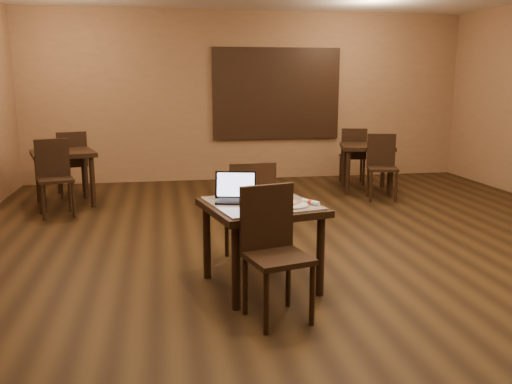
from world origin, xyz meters
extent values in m
plane|color=black|center=(0.00, 0.00, 0.00)|extent=(10.00, 10.00, 0.00)
cube|color=#8E6548|center=(0.00, 5.00, 1.50)|extent=(8.00, 0.02, 3.00)
cube|color=#244B87|center=(0.50, 4.97, 1.55)|extent=(2.20, 0.04, 1.50)
cube|color=black|center=(0.50, 4.95, 1.55)|extent=(2.34, 0.02, 1.64)
cylinder|color=black|center=(-1.04, -0.77, 0.35)|extent=(0.07, 0.07, 0.71)
cylinder|color=black|center=(-1.21, -0.03, 0.35)|extent=(0.07, 0.07, 0.71)
cylinder|color=black|center=(-0.30, -0.61, 0.35)|extent=(0.07, 0.07, 0.71)
cylinder|color=black|center=(-0.47, 0.14, 0.35)|extent=(0.07, 0.07, 0.71)
cube|color=black|center=(-0.75, -0.32, 0.72)|extent=(1.10, 1.10, 0.06)
cube|color=#211CB8|center=(-0.75, -0.32, 0.76)|extent=(1.00, 1.00, 0.02)
cylinder|color=black|center=(-0.89, -1.25, 0.24)|extent=(0.04, 0.04, 0.47)
cylinder|color=black|center=(-0.98, -0.88, 0.24)|extent=(0.04, 0.04, 0.47)
cylinder|color=black|center=(-0.52, -1.15, 0.24)|extent=(0.04, 0.04, 0.47)
cylinder|color=black|center=(-0.62, -0.79, 0.24)|extent=(0.04, 0.04, 0.47)
cube|color=black|center=(-0.75, -1.02, 0.49)|extent=(0.54, 0.54, 0.04)
cube|color=black|center=(-0.80, -0.83, 0.77)|extent=(0.44, 0.15, 0.50)
cylinder|color=black|center=(-0.57, 0.58, 0.24)|extent=(0.04, 0.04, 0.48)
cylinder|color=black|center=(-0.55, 0.20, 0.24)|extent=(0.04, 0.04, 0.48)
cylinder|color=black|center=(-0.95, 0.56, 0.24)|extent=(0.04, 0.04, 0.48)
cylinder|color=black|center=(-0.93, 0.18, 0.24)|extent=(0.04, 0.04, 0.48)
cube|color=black|center=(-0.75, 0.38, 0.50)|extent=(0.47, 0.47, 0.04)
cube|color=black|center=(-0.74, 0.18, 0.78)|extent=(0.45, 0.07, 0.51)
cube|color=black|center=(-0.95, -0.27, 0.77)|extent=(0.41, 0.33, 0.02)
cube|color=black|center=(-0.95, -0.14, 0.89)|extent=(0.36, 0.14, 0.24)
cube|color=silver|center=(-0.95, -0.15, 0.89)|extent=(0.33, 0.12, 0.21)
cylinder|color=white|center=(-0.53, -0.50, 0.77)|extent=(0.29, 0.29, 0.02)
cylinder|color=silver|center=(-0.63, -0.08, 0.77)|extent=(0.36, 0.36, 0.01)
cylinder|color=beige|center=(-0.63, -0.08, 0.78)|extent=(0.31, 0.31, 0.02)
torus|color=#B37A39|center=(-0.63, -0.08, 0.78)|extent=(0.32, 0.32, 0.02)
cube|color=silver|center=(-0.61, -0.10, 0.79)|extent=(0.26, 0.25, 0.01)
cylinder|color=white|center=(-0.35, -0.46, 0.78)|extent=(0.13, 0.17, 0.04)
cylinder|color=#AC2C15|center=(-0.35, -0.46, 0.78)|extent=(0.05, 0.05, 0.04)
cylinder|color=black|center=(1.31, 3.28, 0.36)|extent=(0.07, 0.07, 0.73)
cylinder|color=black|center=(1.46, 3.92, 0.36)|extent=(0.07, 0.07, 0.73)
cylinder|color=black|center=(1.94, 3.13, 0.36)|extent=(0.07, 0.07, 0.73)
cylinder|color=black|center=(2.10, 3.76, 0.36)|extent=(0.07, 0.07, 0.73)
cube|color=black|center=(1.70, 3.52, 0.74)|extent=(0.99, 0.99, 0.06)
cylinder|color=black|center=(1.48, 2.72, 0.23)|extent=(0.04, 0.04, 0.46)
cylinder|color=black|center=(1.57, 3.08, 0.23)|extent=(0.04, 0.04, 0.46)
cylinder|color=black|center=(1.84, 2.63, 0.23)|extent=(0.04, 0.04, 0.46)
cylinder|color=black|center=(1.93, 2.99, 0.23)|extent=(0.04, 0.04, 0.46)
cube|color=black|center=(1.70, 2.86, 0.48)|extent=(0.52, 0.52, 0.04)
cube|color=black|center=(1.75, 3.05, 0.75)|extent=(0.43, 0.14, 0.49)
cylinder|color=black|center=(1.93, 4.32, 0.23)|extent=(0.04, 0.04, 0.46)
cylinder|color=black|center=(1.84, 3.96, 0.23)|extent=(0.04, 0.04, 0.46)
cylinder|color=black|center=(1.57, 4.41, 0.23)|extent=(0.04, 0.04, 0.46)
cylinder|color=black|center=(1.48, 4.05, 0.23)|extent=(0.04, 0.04, 0.46)
cube|color=black|center=(1.70, 4.19, 0.48)|extent=(0.52, 0.52, 0.04)
cube|color=black|center=(1.66, 4.00, 0.75)|extent=(0.43, 0.14, 0.49)
cylinder|color=black|center=(-3.23, 2.92, 0.37)|extent=(0.07, 0.07, 0.75)
cylinder|color=black|center=(-3.42, 3.56, 0.37)|extent=(0.07, 0.07, 0.75)
cylinder|color=black|center=(-2.58, 3.10, 0.37)|extent=(0.07, 0.07, 0.75)
cylinder|color=black|center=(-2.77, 3.75, 0.37)|extent=(0.07, 0.07, 0.75)
cube|color=black|center=(-3.00, 3.33, 0.76)|extent=(1.04, 1.04, 0.06)
cylinder|color=black|center=(-3.13, 2.41, 0.24)|extent=(0.04, 0.04, 0.47)
cylinder|color=black|center=(-3.24, 2.78, 0.24)|extent=(0.04, 0.04, 0.47)
cylinder|color=black|center=(-2.76, 2.52, 0.24)|extent=(0.04, 0.04, 0.47)
cylinder|color=black|center=(-2.87, 2.88, 0.24)|extent=(0.04, 0.04, 0.47)
cube|color=black|center=(-3.00, 2.65, 0.50)|extent=(0.55, 0.55, 0.04)
cube|color=black|center=(-3.06, 2.84, 0.77)|extent=(0.44, 0.16, 0.51)
cylinder|color=black|center=(-2.87, 4.25, 0.24)|extent=(0.04, 0.04, 0.47)
cylinder|color=black|center=(-2.76, 3.89, 0.24)|extent=(0.04, 0.04, 0.47)
cylinder|color=black|center=(-3.24, 4.15, 0.24)|extent=(0.04, 0.04, 0.47)
cylinder|color=black|center=(-3.13, 3.78, 0.24)|extent=(0.04, 0.04, 0.47)
cube|color=black|center=(-3.00, 4.02, 0.50)|extent=(0.55, 0.55, 0.04)
cube|color=black|center=(-2.94, 3.83, 0.77)|extent=(0.44, 0.16, 0.51)
camera|label=1|loc=(-1.58, -4.80, 1.80)|focal=38.00mm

